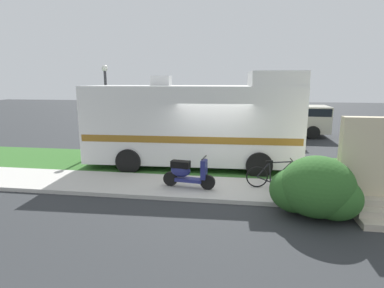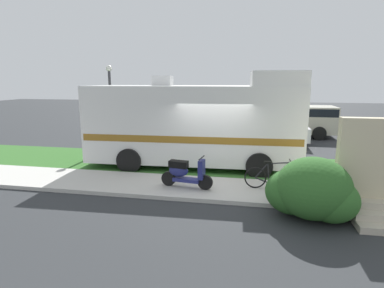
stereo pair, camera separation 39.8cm
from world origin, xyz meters
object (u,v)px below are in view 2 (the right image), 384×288
at_px(scooter, 185,173).
at_px(street_lamp_post, 110,99).
at_px(motorhome_rv, 196,123).
at_px(pickup_truck_far, 297,120).
at_px(pickup_truck_near, 244,126).
at_px(bicycle, 274,177).
at_px(bottle_spare, 383,190).

bearing_deg(scooter, street_lamp_post, 132.71).
xyz_separation_m(motorhome_rv, scooter, (0.14, -2.79, -1.12)).
distance_m(motorhome_rv, street_lamp_post, 5.01).
relative_size(motorhome_rv, scooter, 4.94).
xyz_separation_m(pickup_truck_far, street_lamp_post, (-9.19, -5.34, 1.46)).
height_order(pickup_truck_near, pickup_truck_far, pickup_truck_far).
xyz_separation_m(motorhome_rv, street_lamp_post, (-4.46, 2.18, 0.72)).
bearing_deg(bicycle, scooter, -172.71).
distance_m(pickup_truck_near, bottle_spare, 8.28).
height_order(bottle_spare, street_lamp_post, street_lamp_post).
relative_size(scooter, pickup_truck_far, 0.30).
distance_m(pickup_truck_far, street_lamp_post, 10.73).
height_order(motorhome_rv, pickup_truck_far, motorhome_rv).
relative_size(pickup_truck_near, pickup_truck_far, 0.99).
distance_m(bicycle, pickup_truck_far, 10.20).
distance_m(motorhome_rv, pickup_truck_far, 8.92).
bearing_deg(street_lamp_post, bicycle, -32.87).
bearing_deg(scooter, bottle_spare, 4.80).
bearing_deg(bottle_spare, pickup_truck_far, 95.74).
xyz_separation_m(pickup_truck_near, bottle_spare, (4.00, -7.22, -0.67)).
distance_m(bicycle, street_lamp_post, 8.77).
relative_size(scooter, bottle_spare, 5.28).
bearing_deg(bicycle, pickup_truck_near, 97.83).
bearing_deg(bicycle, street_lamp_post, 147.13).
height_order(pickup_truck_far, bottle_spare, pickup_truck_far).
xyz_separation_m(bicycle, pickup_truck_near, (-1.01, 7.36, 0.43)).
bearing_deg(scooter, bicycle, 7.29).
xyz_separation_m(bicycle, pickup_truck_far, (2.00, 9.99, 0.48)).
relative_size(motorhome_rv, pickup_truck_far, 1.49).
bearing_deg(pickup_truck_far, motorhome_rv, -122.16).
height_order(scooter, bottle_spare, scooter).
relative_size(pickup_truck_far, street_lamp_post, 1.33).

